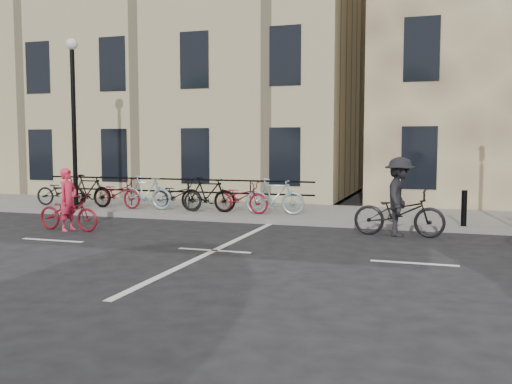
% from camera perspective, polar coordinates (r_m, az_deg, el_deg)
% --- Properties ---
extents(ground, '(120.00, 120.00, 0.00)m').
position_cam_1_polar(ground, '(11.91, -4.18, -5.88)').
color(ground, black).
rests_on(ground, ground).
extents(sidewalk, '(46.00, 4.00, 0.15)m').
position_cam_1_polar(sidewalk, '(18.94, -8.52, -1.63)').
color(sidewalk, slate).
rests_on(sidewalk, ground).
extents(building_west, '(20.00, 10.00, 10.00)m').
position_cam_1_polar(building_west, '(27.50, -11.51, 10.96)').
color(building_west, tan).
rests_on(building_west, sidewalk).
extents(lamp_post, '(0.36, 0.36, 5.28)m').
position_cam_1_polar(lamp_post, '(18.78, -17.80, 8.56)').
color(lamp_post, black).
rests_on(lamp_post, sidewalk).
extents(bollard_east, '(0.14, 0.14, 0.90)m').
position_cam_1_polar(bollard_east, '(15.17, 20.09, -1.53)').
color(bollard_east, black).
rests_on(bollard_east, sidewalk).
extents(parked_bikes, '(9.35, 1.23, 1.05)m').
position_cam_1_polar(parked_bikes, '(17.97, -9.53, -0.17)').
color(parked_bikes, black).
rests_on(parked_bikes, sidewalk).
extents(cyclist_pink, '(1.82, 0.73, 1.59)m').
position_cam_1_polar(cyclist_pink, '(15.25, -18.26, -1.63)').
color(cyclist_pink, maroon).
rests_on(cyclist_pink, ground).
extents(cyclist_dark, '(2.15, 1.24, 1.90)m').
position_cam_1_polar(cyclist_dark, '(14.01, 14.13, -1.28)').
color(cyclist_dark, black).
rests_on(cyclist_dark, ground).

